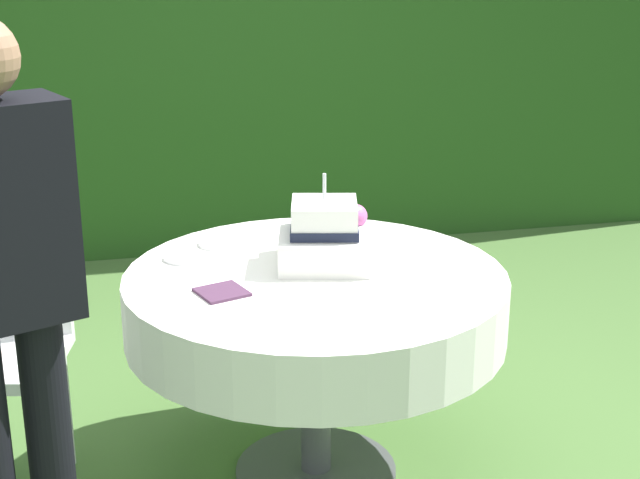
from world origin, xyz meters
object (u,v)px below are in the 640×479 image
at_px(wedding_cake, 325,237).
at_px(serving_plate_near, 219,243).
at_px(napkin_stack, 222,292).
at_px(cake_table, 316,305).
at_px(serving_plate_far, 185,257).
at_px(garden_chair, 3,331).
at_px(standing_person, 2,291).

xyz_separation_m(wedding_cake, serving_plate_near, (-0.32, 0.27, -0.09)).
distance_m(wedding_cake, napkin_stack, 0.42).
xyz_separation_m(cake_table, napkin_stack, (-0.31, -0.10, 0.11)).
height_order(cake_table, serving_plate_far, serving_plate_far).
height_order(serving_plate_near, napkin_stack, serving_plate_near).
height_order(cake_table, garden_chair, garden_chair).
height_order(cake_table, napkin_stack, napkin_stack).
bearing_deg(serving_plate_far, standing_person, -125.51).
distance_m(serving_plate_far, napkin_stack, 0.35).
height_order(wedding_cake, napkin_stack, wedding_cake).
bearing_deg(serving_plate_near, serving_plate_far, -136.63).
xyz_separation_m(serving_plate_far, napkin_stack, (0.08, -0.34, -0.00)).
xyz_separation_m(wedding_cake, standing_person, (-0.95, -0.56, 0.11)).
height_order(serving_plate_far, garden_chair, garden_chair).
relative_size(cake_table, wedding_cake, 3.50).
height_order(wedding_cake, serving_plate_far, wedding_cake).
xyz_separation_m(cake_table, standing_person, (-0.90, -0.48, 0.31)).
bearing_deg(garden_chair, serving_plate_far, 2.90).
xyz_separation_m(wedding_cake, serving_plate_far, (-0.45, 0.15, -0.09)).
bearing_deg(serving_plate_far, garden_chair, -177.10).
relative_size(wedding_cake, standing_person, 0.22).
height_order(serving_plate_far, standing_person, standing_person).
distance_m(cake_table, serving_plate_near, 0.46).
height_order(napkin_stack, garden_chair, garden_chair).
height_order(garden_chair, standing_person, standing_person).
xyz_separation_m(serving_plate_far, garden_chair, (-0.60, -0.03, -0.19)).
bearing_deg(napkin_stack, wedding_cake, 27.21).
relative_size(cake_table, standing_person, 0.77).
height_order(serving_plate_near, serving_plate_far, same).
xyz_separation_m(garden_chair, standing_person, (0.09, -0.68, 0.39)).
relative_size(garden_chair, standing_person, 0.56).
bearing_deg(serving_plate_near, cake_table, -53.45).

